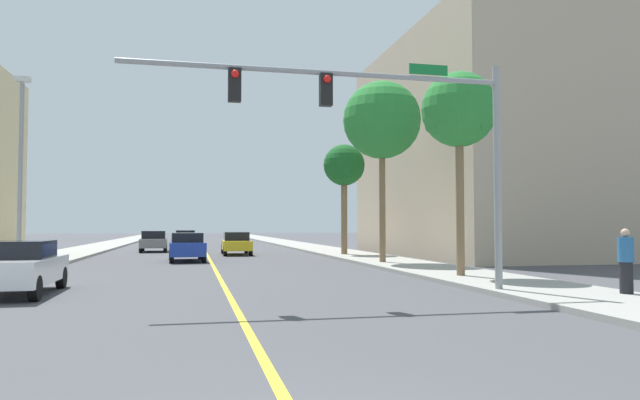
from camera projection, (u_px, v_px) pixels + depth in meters
ground at (204, 249)px, 45.21m from camera, size 192.00×192.00×0.00m
sidewalk_left at (88, 249)px, 43.34m from camera, size 3.51×168.00×0.15m
sidewalk_right at (311, 247)px, 47.08m from camera, size 3.51×168.00×0.15m
lane_marking_center at (204, 249)px, 45.21m from camera, size 0.16×144.00×0.01m
building_right_near at (527, 150)px, 37.44m from camera, size 17.45×18.93×13.52m
traffic_signal_mast at (389, 120)px, 15.22m from camera, size 10.15×0.36×6.14m
street_lamp at (21, 162)px, 21.69m from camera, size 0.56×0.28×7.37m
palm_near at (459, 112)px, 20.19m from camera, size 2.64×2.64×7.12m
palm_mid at (382, 121)px, 27.65m from camera, size 3.73×3.73×8.66m
palm_far at (344, 167)px, 35.09m from camera, size 2.52×2.52×6.68m
car_yellow at (236, 243)px, 36.97m from camera, size 1.81×4.45×1.45m
car_white at (19, 267)px, 15.57m from camera, size 1.81×4.19×1.46m
car_green at (186, 238)px, 53.10m from camera, size 1.96×4.40×1.43m
car_blue at (187, 246)px, 30.28m from camera, size 1.96×4.49×1.49m
car_gray at (154, 241)px, 41.04m from camera, size 1.94×4.09×1.49m
pedestrian at (626, 261)px, 14.62m from camera, size 0.38×0.38×1.65m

